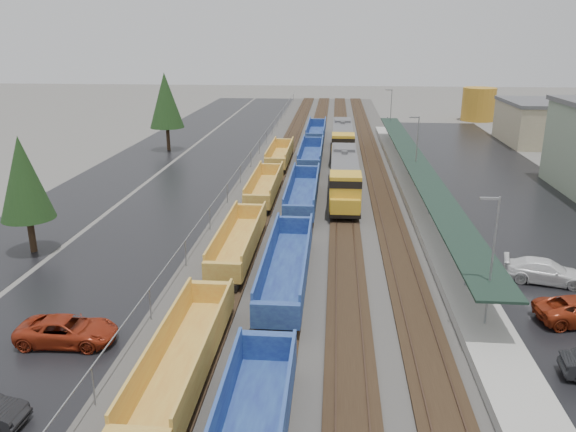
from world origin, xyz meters
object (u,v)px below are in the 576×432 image
Objects in this scene: well_string_yellow at (218,288)px; storage_tank at (478,104)px; parked_car_west_c at (67,331)px; parked_car_east_c at (545,271)px; locomotive_lead at (344,176)px; locomotive_trail at (342,140)px; well_string_blue at (297,224)px.

storage_tank is at bearing 67.07° from well_string_yellow.
parked_car_east_c reaches higher than parked_car_west_c.
locomotive_lead is 3.49× the size of parked_car_east_c.
locomotive_lead and locomotive_trail have the same top height.
storage_tank is at bearing 53.65° from locomotive_trail.
well_string_blue is 19.75× the size of parked_car_east_c.
storage_tank is at bearing 65.06° from locomotive_lead.
parked_car_east_c is (-13.22, -76.48, -2.36)m from storage_tank.
well_string_yellow is 14.79× the size of storage_tank.
well_string_blue reaches higher than well_string_yellow.
locomotive_lead is at bearing 49.14° from parked_car_east_c.
locomotive_lead is 23.60m from parked_car_east_c.
locomotive_lead is 12.82m from well_string_blue.
well_string_blue is 20.84m from parked_car_west_c.
well_string_blue is 20.03× the size of parked_car_west_c.
parked_car_east_c is (13.30, -19.44, -1.50)m from locomotive_lead.
parked_car_east_c is at bearing -55.61° from locomotive_lead.
parked_car_east_c is (13.30, -40.44, -1.50)m from locomotive_trail.
storage_tank is 96.30m from parked_car_west_c.
well_string_blue is at bearing -96.88° from locomotive_trail.
well_string_blue is (4.00, 12.41, 0.06)m from well_string_yellow.
locomotive_lead is 25.85m from well_string_yellow.
parked_car_east_c is at bearing -72.04° from parked_car_west_c.
parked_car_west_c is (-7.19, -5.16, -0.41)m from well_string_yellow.
well_string_yellow is (-8.00, -45.55, -1.14)m from locomotive_trail.
locomotive_lead is 0.18× the size of well_string_blue.
parked_car_east_c is (28.50, 10.28, 0.04)m from parked_car_west_c.
well_string_yellow is 17.28× the size of parked_car_east_c.
parked_car_west_c is (-11.19, -17.58, -0.47)m from well_string_blue.
locomotive_trail is at bearing 32.96° from parked_car_east_c.
locomotive_trail is 3.49× the size of parked_car_east_c.
storage_tank reaches higher than locomotive_lead.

